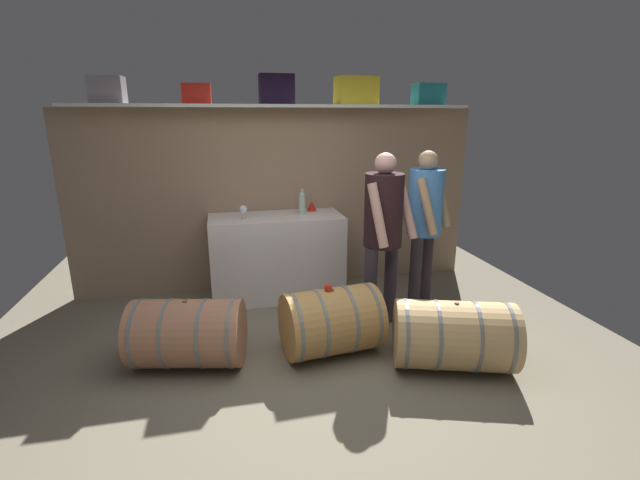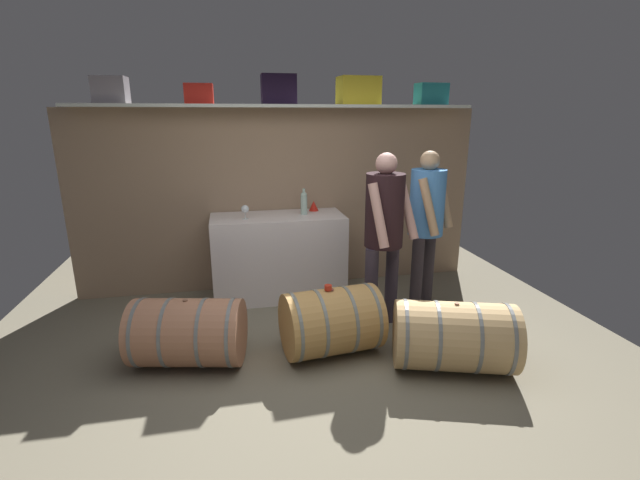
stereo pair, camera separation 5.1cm
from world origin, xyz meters
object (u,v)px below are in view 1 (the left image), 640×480
work_cabinet (277,256)px  winemaker_pouring (425,214)px  wine_bottle_clear (302,202)px  wine_barrel_near (331,321)px  wine_barrel_far (188,333)px  toolcase_black (276,89)px  wine_barrel_flank (454,335)px  toolcase_yellow (356,91)px  tasting_cup (328,288)px  toolcase_red (197,94)px  toolcase_teal (428,94)px  wine_glass (243,210)px  visitor_tasting (384,224)px  toolcase_grey (107,90)px  red_funnel (312,206)px

work_cabinet → winemaker_pouring: size_ratio=0.87×
wine_bottle_clear → wine_barrel_near: size_ratio=0.33×
wine_barrel_near → wine_barrel_far: (-1.19, 0.06, -0.01)m
work_cabinet → wine_barrel_near: work_cabinet is taller
toolcase_black → wine_barrel_flank: toolcase_black is taller
toolcase_yellow → wine_bottle_clear: bearing=-164.4°
wine_barrel_flank → winemaker_pouring: (0.26, 1.16, 0.74)m
tasting_cup → wine_barrel_near: bearing=-0.0°
wine_bottle_clear → wine_barrel_flank: bearing=-63.5°
toolcase_red → toolcase_teal: bearing=1.2°
wine_glass → visitor_tasting: visitor_tasting is taller
toolcase_teal → wine_barrel_far: bearing=-154.3°
toolcase_grey → red_funnel: bearing=3.2°
toolcase_black → tasting_cup: 2.28m
toolcase_yellow → visitor_tasting: 1.70m
work_cabinet → wine_glass: wine_glass is taller
toolcase_red → wine_barrel_far: toolcase_red is taller
work_cabinet → tasting_cup: size_ratio=23.23×
wine_glass → wine_barrel_near: wine_glass is taller
wine_barrel_far → visitor_tasting: visitor_tasting is taller
wine_barrel_flank → visitor_tasting: (-0.32, 0.83, 0.75)m
toolcase_red → winemaker_pouring: bearing=-20.0°
toolcase_yellow → wine_glass: size_ratio=2.96×
red_funnel → toolcase_yellow: bearing=5.0°
red_funnel → wine_bottle_clear: bearing=-131.4°
tasting_cup → visitor_tasting: bearing=31.9°
toolcase_grey → wine_bottle_clear: (1.89, -0.20, -1.16)m
wine_barrel_near → wine_barrel_flank: bearing=-33.1°
toolcase_grey → tasting_cup: toolcase_grey is taller
toolcase_black → work_cabinet: toolcase_black is taller
toolcase_teal → wine_barrel_flank: 2.86m
toolcase_red → tasting_cup: size_ratio=4.56×
toolcase_yellow → wine_barrel_flank: (0.25, -2.01, -1.97)m
work_cabinet → tasting_cup: 1.38m
toolcase_black → red_funnel: 1.32m
wine_barrel_flank → winemaker_pouring: bearing=95.4°
toolcase_yellow → winemaker_pouring: size_ratio=0.26×
wine_glass → toolcase_red: bearing=142.6°
wine_barrel_near → toolcase_grey: bearing=133.5°
wine_barrel_near → tasting_cup: (-0.03, 0.00, 0.31)m
toolcase_red → red_funnel: (1.19, -0.04, -1.21)m
toolcase_grey → winemaker_pouring: size_ratio=0.19×
toolcase_grey → wine_barrel_flank: toolcase_grey is taller
red_funnel → winemaker_pouring: bearing=-38.5°
toolcase_black → wine_barrel_far: toolcase_black is taller
winemaker_pouring → wine_barrel_far: bearing=-26.8°
wine_barrel_near → visitor_tasting: (0.59, 0.39, 0.74)m
toolcase_grey → wine_glass: size_ratio=2.14×
wine_glass → wine_barrel_flank: size_ratio=0.14×
toolcase_black → visitor_tasting: size_ratio=0.22×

